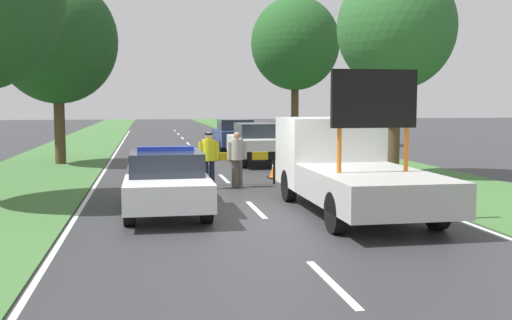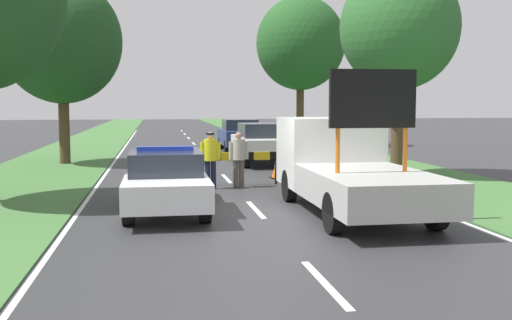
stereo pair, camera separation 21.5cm
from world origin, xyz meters
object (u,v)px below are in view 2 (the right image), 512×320
police_car (166,180)px  traffic_cone_centre_front (278,168)px  roadside_tree_near_left (301,44)px  road_barrier (237,158)px  pedestrian_civilian (239,155)px  work_truck (346,165)px  roadside_tree_mid_right (399,28)px  roadside_tree_near_right (62,41)px  queued_car_hatch_blue (240,135)px  police_officer (210,155)px  traffic_cone_near_police (162,183)px  queued_car_van_white (261,143)px

police_car → traffic_cone_centre_front: police_car is taller
roadside_tree_near_left → road_barrier: bearing=-110.1°
pedestrian_civilian → traffic_cone_centre_front: size_ratio=2.32×
work_truck → roadside_tree_mid_right: size_ratio=0.86×
police_car → roadside_tree_near_right: bearing=106.2°
traffic_cone_centre_front → queued_car_hatch_blue: queued_car_hatch_blue is taller
queued_car_hatch_blue → roadside_tree_near_right: size_ratio=0.58×
road_barrier → roadside_tree_mid_right: size_ratio=0.42×
police_officer → pedestrian_civilian: (0.84, 0.18, -0.02)m
police_car → traffic_cone_near_police: police_car is taller
roadside_tree_near_left → roadside_tree_mid_right: (-0.19, -14.47, -0.90)m
traffic_cone_near_police → roadside_tree_near_right: 10.28m
roadside_tree_near_right → roadside_tree_mid_right: bearing=-28.1°
road_barrier → queued_car_hatch_blue: (1.86, 12.95, 0.01)m
queued_car_hatch_blue → roadside_tree_near_right: bearing=35.3°
traffic_cone_centre_front → roadside_tree_mid_right: 6.07m
road_barrier → traffic_cone_centre_front: road_barrier is taller
pedestrian_civilian → roadside_tree_near_right: (-6.03, 7.84, 3.97)m
traffic_cone_centre_front → queued_car_hatch_blue: size_ratio=0.16×
roadside_tree_near_left → police_officer: bearing=-112.1°
road_barrier → roadside_tree_near_right: roadside_tree_near_right is taller
traffic_cone_centre_front → queued_car_hatch_blue: bearing=88.4°
traffic_cone_near_police → road_barrier: bearing=23.4°
work_truck → roadside_tree_mid_right: roadside_tree_mid_right is taller
roadside_tree_near_left → roadside_tree_near_right: (-11.79, -8.28, -0.89)m
work_truck → roadside_tree_near_left: bearing=-103.4°
traffic_cone_centre_front → queued_car_van_white: (0.23, 4.65, 0.51)m
traffic_cone_centre_front → roadside_tree_near_left: (4.18, 14.20, 5.46)m
road_barrier → police_officer: bearing=-146.5°
pedestrian_civilian → road_barrier: bearing=72.7°
roadside_tree_near_right → roadside_tree_mid_right: (11.60, -6.18, -0.01)m
police_officer → pedestrian_civilian: police_officer is taller
police_officer → roadside_tree_mid_right: (6.41, 1.83, 3.94)m
pedestrian_civilian → traffic_cone_near_police: pedestrian_civilian is taller
traffic_cone_near_police → queued_car_hatch_blue: size_ratio=0.12×
work_truck → traffic_cone_centre_front: bearing=-89.3°
police_officer → traffic_cone_near_police: bearing=-6.3°
road_barrier → queued_car_van_white: 6.34m
roadside_tree_near_right → roadside_tree_near_left: bearing=35.1°
work_truck → traffic_cone_centre_front: work_truck is taller
road_barrier → queued_car_hatch_blue: queued_car_hatch_blue is taller
police_officer → queued_car_hatch_blue: (2.73, 13.62, -0.15)m
roadside_tree_mid_right → queued_car_van_white: bearing=127.4°
queued_car_hatch_blue → traffic_cone_near_police: bearing=73.5°
traffic_cone_centre_front → roadside_tree_near_left: roadside_tree_near_left is taller
pedestrian_civilian → police_car: bearing=-134.6°
police_car → roadside_tree_near_left: bearing=65.8°
traffic_cone_centre_front → roadside_tree_near_left: bearing=73.6°
police_car → roadside_tree_mid_right: (7.74, 5.29, 4.19)m
work_truck → queued_car_van_white: size_ratio=1.29×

